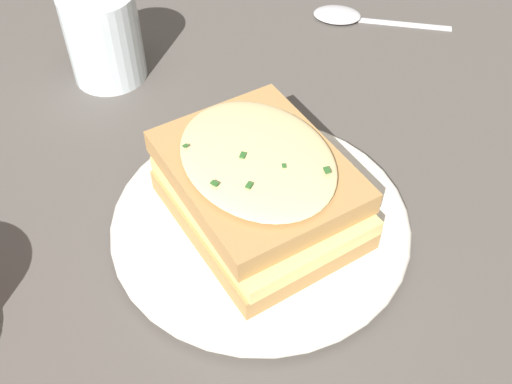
# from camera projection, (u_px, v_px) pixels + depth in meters

# --- Properties ---
(ground_plane) EXTENTS (2.40, 2.40, 0.00)m
(ground_plane) POSITION_uv_depth(u_px,v_px,m) (250.00, 255.00, 0.47)
(ground_plane) COLOR #514C47
(dinner_plate) EXTENTS (0.24, 0.24, 0.02)m
(dinner_plate) POSITION_uv_depth(u_px,v_px,m) (256.00, 221.00, 0.48)
(dinner_plate) COLOR silver
(dinner_plate) RESTS_ON ground_plane
(sandwich) EXTENTS (0.19, 0.19, 0.07)m
(sandwich) POSITION_uv_depth(u_px,v_px,m) (256.00, 186.00, 0.46)
(sandwich) COLOR #B2844C
(sandwich) RESTS_ON dinner_plate
(water_glass) EXTENTS (0.07, 0.07, 0.09)m
(water_glass) POSITION_uv_depth(u_px,v_px,m) (104.00, 37.00, 0.60)
(water_glass) COLOR silver
(water_glass) RESTS_ON ground_plane
(spoon) EXTENTS (0.16, 0.05, 0.01)m
(spoon) POSITION_uv_depth(u_px,v_px,m) (345.00, 16.00, 0.70)
(spoon) COLOR silver
(spoon) RESTS_ON ground_plane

